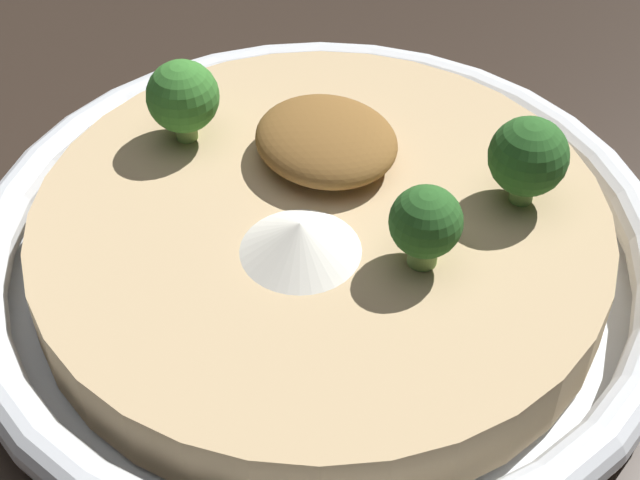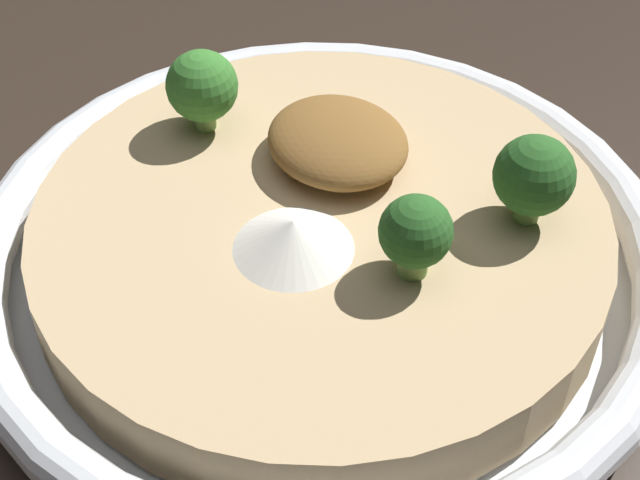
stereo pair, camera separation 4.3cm
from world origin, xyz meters
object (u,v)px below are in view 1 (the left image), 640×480
object	(u,v)px
broccoli_left	(183,97)
broccoli_back_right	(528,158)
broccoli_right	(426,224)
risotto_bowl	(320,248)

from	to	relation	value
broccoli_left	broccoli_back_right	xyz separation A→B (m)	(0.14, 0.08, 0.00)
broccoli_right	broccoli_back_right	distance (m)	0.06
broccoli_right	broccoli_back_right	world-z (taller)	broccoli_back_right
broccoli_right	broccoli_left	size ratio (longest dim) A/B	0.92
risotto_bowl	broccoli_back_right	size ratio (longest dim) A/B	7.63
broccoli_back_right	risotto_bowl	bearing A→B (deg)	-128.57
risotto_bowl	broccoli_back_right	xyz separation A→B (m)	(0.06, 0.07, 0.04)
broccoli_left	broccoli_back_right	distance (m)	0.16
broccoli_right	broccoli_left	xyz separation A→B (m)	(-0.13, -0.02, 0.00)
broccoli_back_right	broccoli_left	bearing A→B (deg)	-151.17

